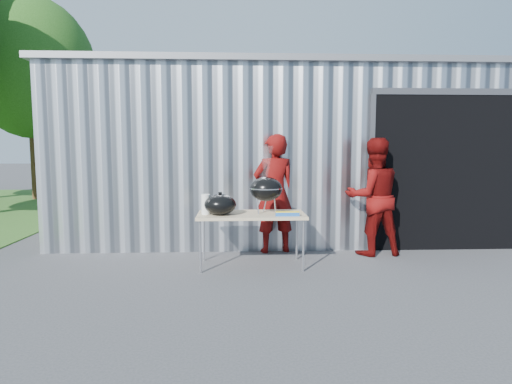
{
  "coord_description": "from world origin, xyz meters",
  "views": [
    {
      "loc": [
        -0.1,
        -5.05,
        1.67
      ],
      "look_at": [
        0.18,
        0.89,
        1.05
      ],
      "focal_mm": 30.0,
      "sensor_mm": 36.0,
      "label": 1
    }
  ],
  "objects_px": {
    "kettle_grill": "(266,184)",
    "person_bystander": "(373,197)",
    "person_cook": "(274,194)",
    "folding_table": "(251,216)"
  },
  "relations": [
    {
      "from": "kettle_grill",
      "to": "person_bystander",
      "type": "distance_m",
      "value": 1.82
    },
    {
      "from": "kettle_grill",
      "to": "person_cook",
      "type": "xyz_separation_m",
      "value": [
        0.19,
        0.79,
        -0.23
      ]
    },
    {
      "from": "kettle_grill",
      "to": "person_cook",
      "type": "relative_size",
      "value": 0.5
    },
    {
      "from": "kettle_grill",
      "to": "person_bystander",
      "type": "xyz_separation_m",
      "value": [
        1.71,
        0.56,
        -0.26
      ]
    },
    {
      "from": "person_cook",
      "to": "person_bystander",
      "type": "height_order",
      "value": "person_cook"
    },
    {
      "from": "person_cook",
      "to": "folding_table",
      "type": "bearing_deg",
      "value": 51.31
    },
    {
      "from": "person_cook",
      "to": "kettle_grill",
      "type": "bearing_deg",
      "value": 64.16
    },
    {
      "from": "folding_table",
      "to": "person_cook",
      "type": "bearing_deg",
      "value": 63.56
    },
    {
      "from": "kettle_grill",
      "to": "person_bystander",
      "type": "relative_size",
      "value": 0.52
    },
    {
      "from": "folding_table",
      "to": "person_cook",
      "type": "distance_m",
      "value": 0.92
    }
  ]
}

